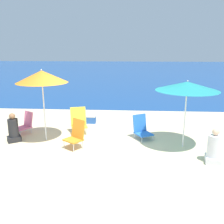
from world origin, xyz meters
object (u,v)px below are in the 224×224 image
object	(u,v)px
beach_umbrella_teal	(187,86)
beach_chair_yellow	(79,120)
cooler_box	(91,119)
seagull	(82,113)
beach_umbrella_orange	(42,77)
beach_chair_pink	(25,123)
beach_chair_orange	(76,134)
person_seated_near	(214,149)
beach_chair_blue	(142,128)
person_seated_far	(13,130)

from	to	relation	value
beach_umbrella_teal	beach_chair_yellow	distance (m)	3.75
cooler_box	seagull	world-z (taller)	cooler_box
beach_umbrella_teal	beach_umbrella_orange	size ratio (longest dim) A/B	0.88
beach_chair_yellow	beach_chair_pink	world-z (taller)	beach_chair_yellow
beach_chair_orange	cooler_box	xyz separation A→B (m)	(0.06, 2.47, -0.26)
beach_chair_yellow	person_seated_near	bearing A→B (deg)	-44.97
beach_chair_blue	person_seated_near	size ratio (longest dim) A/B	0.85
person_seated_near	person_seated_far	distance (m)	5.88
beach_chair_blue	person_seated_near	world-z (taller)	person_seated_near
beach_chair_blue	person_seated_far	size ratio (longest dim) A/B	0.84
beach_chair_orange	beach_chair_pink	xyz separation A→B (m)	(-2.01, 1.16, -0.09)
beach_chair_pink	cooler_box	size ratio (longest dim) A/B	1.80
seagull	beach_umbrella_teal	bearing A→B (deg)	-40.68
beach_chair_yellow	person_seated_near	distance (m)	4.39
beach_chair_yellow	beach_chair_pink	distance (m)	1.84
beach_umbrella_teal	beach_umbrella_orange	world-z (taller)	beach_umbrella_orange
beach_umbrella_orange	cooler_box	distance (m)	2.93
beach_chair_orange	beach_chair_pink	size ratio (longest dim) A/B	1.15
beach_umbrella_orange	person_seated_near	size ratio (longest dim) A/B	2.47
beach_umbrella_teal	beach_chair_pink	world-z (taller)	beach_umbrella_teal
person_seated_near	seagull	world-z (taller)	person_seated_near
beach_umbrella_teal	beach_chair_pink	size ratio (longest dim) A/B	2.72
person_seated_near	seagull	distance (m)	5.84
beach_chair_pink	seagull	world-z (taller)	beach_chair_pink
person_seated_far	seagull	distance (m)	3.40
beach_chair_blue	person_seated_near	distance (m)	2.41
beach_umbrella_orange	person_seated_far	distance (m)	1.92
beach_chair_yellow	cooler_box	xyz separation A→B (m)	(0.23, 1.20, -0.29)
beach_umbrella_teal	beach_umbrella_orange	bearing A→B (deg)	176.18
seagull	beach_chair_yellow	bearing A→B (deg)	-82.50
beach_umbrella_orange	beach_chair_yellow	xyz separation A→B (m)	(0.91, 0.76, -1.58)
beach_chair_orange	person_seated_near	distance (m)	3.79
beach_umbrella_teal	person_seated_near	xyz separation A→B (m)	(0.56, -0.99, -1.45)
person_seated_far	beach_umbrella_teal	bearing A→B (deg)	55.04
person_seated_far	seagull	world-z (taller)	person_seated_far
beach_chair_blue	person_seated_far	world-z (taller)	person_seated_far
beach_chair_yellow	person_seated_far	size ratio (longest dim) A/B	0.97
beach_umbrella_teal	person_seated_far	xyz separation A→B (m)	(-5.21, 0.11, -1.45)
beach_umbrella_teal	person_seated_far	distance (m)	5.41
beach_chair_pink	person_seated_near	bearing A→B (deg)	16.69
beach_chair_blue	beach_chair_orange	xyz separation A→B (m)	(-1.96, -0.89, 0.08)
beach_chair_yellow	person_seated_far	bearing A→B (deg)	-171.07
beach_umbrella_teal	cooler_box	bearing A→B (deg)	144.20
beach_umbrella_teal	beach_chair_blue	bearing A→B (deg)	151.29
beach_chair_yellow	cooler_box	bearing A→B (deg)	61.51
cooler_box	beach_umbrella_teal	bearing A→B (deg)	-35.80
beach_umbrella_teal	beach_chair_orange	bearing A→B (deg)	-175.67
beach_chair_blue	seagull	size ratio (longest dim) A/B	2.86
person_seated_near	seagull	bearing A→B (deg)	146.51
beach_chair_yellow	beach_chair_orange	xyz separation A→B (m)	(0.18, -1.28, -0.02)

